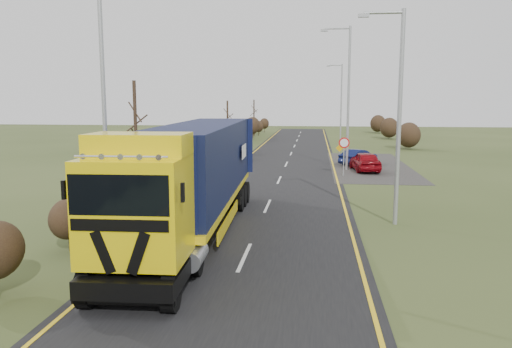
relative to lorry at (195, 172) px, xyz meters
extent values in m
plane|color=#33401B|center=(2.25, 1.42, -2.43)|extent=(160.00, 160.00, 0.00)
cube|color=black|center=(2.25, 11.42, -2.42)|extent=(8.00, 120.00, 0.02)
cube|color=#282724|center=(8.75, 21.42, -2.41)|extent=(6.00, 18.00, 0.02)
cube|color=yellow|center=(-1.45, 11.42, -2.40)|extent=(0.12, 116.00, 0.01)
cube|color=yellow|center=(5.95, 11.42, -2.40)|extent=(0.12, 116.00, 0.01)
cube|color=silver|center=(2.25, -2.58, -2.40)|extent=(0.12, 3.00, 0.01)
cube|color=silver|center=(2.25, 5.42, -2.40)|extent=(0.12, 3.00, 0.01)
cube|color=silver|center=(2.25, 13.42, -2.40)|extent=(0.12, 3.00, 0.01)
cube|color=silver|center=(2.25, 21.42, -2.40)|extent=(0.12, 3.00, 0.01)
cube|color=silver|center=(2.25, 29.42, -2.40)|extent=(0.12, 3.00, 0.01)
cube|color=silver|center=(2.25, 37.42, -2.40)|extent=(0.12, 3.00, 0.01)
cube|color=silver|center=(2.25, 45.42, -2.40)|extent=(0.12, 3.00, 0.01)
cube|color=silver|center=(2.25, 53.42, -2.40)|extent=(0.12, 3.00, 0.01)
cube|color=silver|center=(2.25, 61.42, -2.40)|extent=(0.12, 3.00, 0.01)
ellipsoid|color=black|center=(-3.77, -2.58, -1.29)|extent=(1.21, 1.57, 1.39)
ellipsoid|color=black|center=(-3.75, 1.42, -0.94)|extent=(1.58, 2.06, 1.82)
ellipsoid|color=black|center=(-3.74, 5.42, -0.59)|extent=(1.96, 2.55, 2.25)
ellipsoid|color=black|center=(-3.78, 9.42, -0.71)|extent=(1.83, 2.38, 2.10)
ellipsoid|color=black|center=(-3.70, 13.42, -1.14)|extent=(1.37, 1.78, 1.57)
ellipsoid|color=black|center=(-3.81, 17.42, -1.30)|extent=(1.20, 1.56, 1.38)
ellipsoid|color=black|center=(-3.67, 21.42, -0.97)|extent=(1.55, 2.02, 1.78)
ellipsoid|color=black|center=(-3.84, 25.42, -0.60)|extent=(1.95, 2.53, 2.24)
ellipsoid|color=black|center=(-3.65, 29.42, -0.69)|extent=(1.85, 2.41, 2.13)
ellipsoid|color=black|center=(-3.87, 33.42, -1.11)|extent=(1.40, 1.81, 1.61)
ellipsoid|color=black|center=(-3.62, 37.42, -1.31)|extent=(1.19, 1.55, 1.37)
ellipsoid|color=black|center=(-3.90, 41.42, -1.00)|extent=(1.52, 1.97, 1.75)
ellipsoid|color=black|center=(-3.59, 45.42, -0.61)|extent=(1.93, 2.51, 2.22)
ellipsoid|color=black|center=(-3.92, 49.42, -0.66)|extent=(1.88, 2.44, 2.16)
ellipsoid|color=black|center=(-3.57, 53.42, -1.09)|extent=(1.43, 1.85, 1.64)
ellipsoid|color=black|center=(-3.94, 57.42, -1.31)|extent=(1.19, 1.55, 1.37)
ellipsoid|color=black|center=(-3.55, 61.42, -1.03)|extent=(1.49, 1.93, 1.71)
cylinder|color=#322419|center=(-4.25, 5.42, 0.60)|extent=(0.18, 0.18, 6.05)
cylinder|color=#322419|center=(-4.25, 31.42, 0.10)|extent=(0.18, 0.18, 5.06)
cylinder|color=#322419|center=(-4.25, 53.42, 0.15)|extent=(0.18, 0.18, 5.15)
cube|color=black|center=(0.00, -5.33, -1.72)|extent=(2.62, 4.76, 0.46)
cube|color=yellow|center=(0.00, -6.25, -0.04)|extent=(2.62, 2.33, 2.64)
cube|color=black|center=(0.00, -7.31, -1.87)|extent=(2.54, 0.22, 0.56)
cube|color=black|center=(-0.43, -7.37, -0.85)|extent=(0.61, 0.04, 1.09)
cube|color=black|center=(0.43, -7.37, -0.85)|extent=(0.61, 0.04, 1.09)
cube|color=black|center=(0.00, -7.34, 0.52)|extent=(2.39, 0.15, 0.96)
cube|color=black|center=(0.00, -7.37, -0.19)|extent=(2.33, 0.12, 0.28)
cube|color=yellow|center=(0.00, -5.89, 1.56)|extent=(2.59, 1.52, 0.57)
cylinder|color=silver|center=(0.00, -7.11, 1.38)|extent=(2.23, 0.15, 0.06)
cube|color=black|center=(-1.45, -7.11, 0.57)|extent=(0.08, 0.12, 0.46)
cube|color=black|center=(1.45, -7.11, 0.57)|extent=(0.08, 0.12, 0.46)
cylinder|color=gray|center=(-1.17, -4.93, -1.66)|extent=(0.62, 1.34, 0.57)
cylinder|color=gray|center=(1.17, -4.93, -1.66)|extent=(0.62, 1.34, 0.57)
cube|color=yellow|center=(0.00, 1.27, -1.18)|extent=(3.04, 12.88, 0.24)
cube|color=black|center=(0.00, 1.27, 0.34)|extent=(3.00, 12.48, 2.79)
cube|color=#0D1439|center=(0.00, 7.48, 0.34)|extent=(2.52, 0.16, 2.79)
cube|color=#0D1439|center=(0.00, -4.95, 0.34)|extent=(2.52, 0.16, 2.79)
cube|color=black|center=(0.00, 5.13, -1.77)|extent=(2.48, 3.74, 0.36)
cube|color=yellow|center=(-1.24, 0.25, -1.87)|extent=(0.27, 5.58, 0.46)
cube|color=yellow|center=(1.24, 0.25, -1.87)|extent=(0.27, 5.58, 0.46)
cylinder|color=black|center=(-1.07, -6.96, -1.90)|extent=(0.37, 1.07, 1.06)
cylinder|color=black|center=(1.07, -6.96, -1.90)|extent=(0.37, 1.07, 1.06)
cylinder|color=black|center=(-1.07, -4.42, -1.90)|extent=(0.37, 1.07, 1.06)
cylinder|color=black|center=(1.07, -4.42, -1.90)|extent=(0.37, 1.07, 1.06)
cylinder|color=black|center=(-1.07, 4.21, -1.90)|extent=(0.37, 1.07, 1.06)
cylinder|color=black|center=(1.07, 4.21, -1.90)|extent=(0.37, 1.07, 1.06)
cylinder|color=black|center=(-1.07, 5.23, -1.90)|extent=(0.37, 1.07, 1.06)
cylinder|color=black|center=(1.07, 5.23, -1.90)|extent=(0.37, 1.07, 1.06)
cylinder|color=black|center=(-1.07, 6.24, -1.90)|extent=(0.37, 1.07, 1.06)
cylinder|color=black|center=(1.07, 6.24, -1.90)|extent=(0.37, 1.07, 1.06)
imported|color=maroon|center=(8.13, 18.31, -1.72)|extent=(2.16, 4.33, 1.42)
imported|color=#0A123B|center=(7.96, 21.92, -1.81)|extent=(3.32, 3.72, 1.22)
cylinder|color=#9B9DA0|center=(7.85, 2.57, 1.90)|extent=(0.18, 0.18, 8.66)
cylinder|color=#9B9DA0|center=(7.08, 2.57, 6.09)|extent=(1.54, 0.12, 0.12)
cube|color=#9B9DA0|center=(6.31, 2.57, 5.99)|extent=(0.43, 0.17, 0.13)
cylinder|color=#9B9DA0|center=(6.85, 18.79, 2.73)|extent=(0.18, 0.18, 10.32)
cylinder|color=#9B9DA0|center=(5.93, 18.79, 7.72)|extent=(1.83, 0.12, 0.12)
cube|color=#9B9DA0|center=(5.02, 18.79, 7.60)|extent=(0.52, 0.21, 0.16)
cylinder|color=#9B9DA0|center=(7.79, 47.40, 2.41)|extent=(0.18, 0.18, 9.67)
cylinder|color=#9B9DA0|center=(6.93, 47.40, 7.09)|extent=(1.72, 0.12, 0.12)
cube|color=#9B9DA0|center=(6.07, 47.40, 6.98)|extent=(0.48, 0.19, 0.15)
cylinder|color=#9B9DA0|center=(-3.17, -0.65, 3.24)|extent=(0.16, 0.16, 11.32)
cylinder|color=#9B9DA0|center=(6.45, 15.78, -1.29)|extent=(0.08, 0.08, 2.26)
cylinder|color=red|center=(6.45, 15.75, -0.16)|extent=(0.72, 0.04, 0.72)
cylinder|color=white|center=(6.45, 15.73, -0.16)|extent=(0.54, 0.02, 0.54)
cylinder|color=#9B9DA0|center=(6.48, 22.14, -1.81)|extent=(0.08, 0.08, 1.22)
cube|color=#E8A80C|center=(6.48, 22.09, -1.12)|extent=(0.62, 0.04, 0.62)
camera|label=1|loc=(4.46, -18.17, 2.69)|focal=35.00mm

